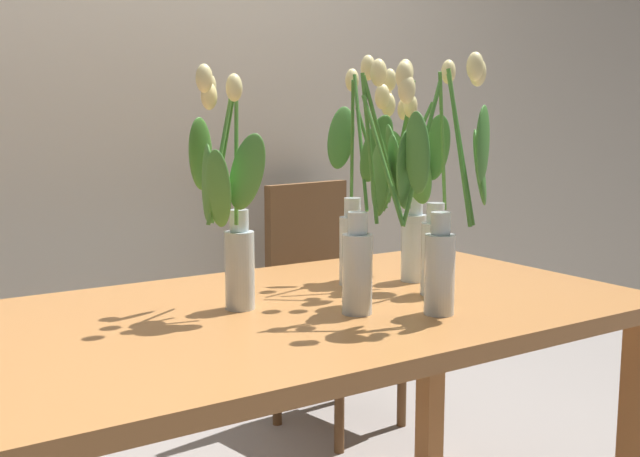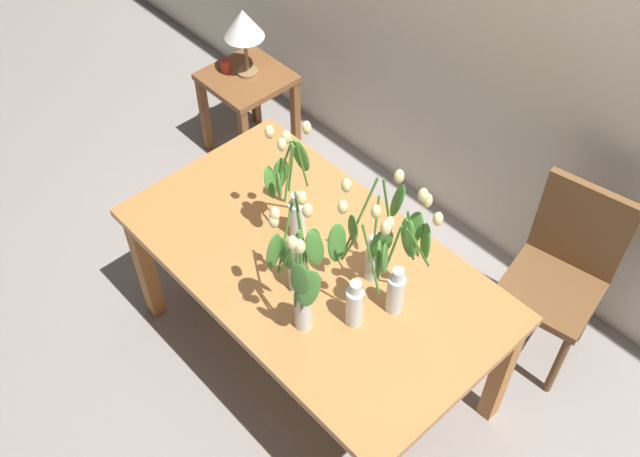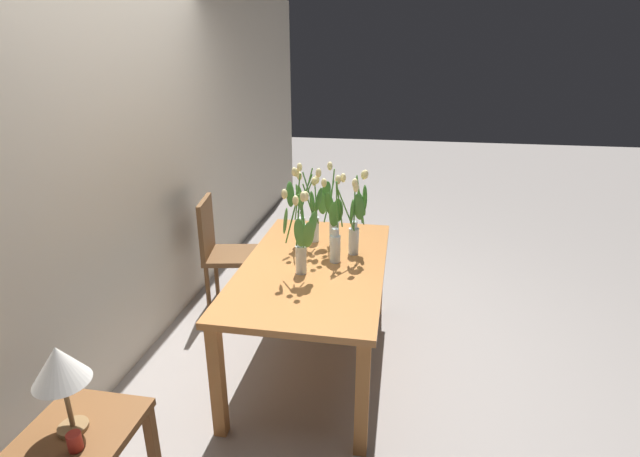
{
  "view_description": "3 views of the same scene",
  "coord_description": "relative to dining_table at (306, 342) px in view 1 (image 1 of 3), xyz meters",
  "views": [
    {
      "loc": [
        -0.9,
        -1.46,
        1.17
      ],
      "look_at": [
        -0.01,
        -0.07,
        0.93
      ],
      "focal_mm": 41.96,
      "sensor_mm": 36.0,
      "label": 1
    },
    {
      "loc": [
        1.38,
        -1.23,
        3.0
      ],
      "look_at": [
        0.07,
        -0.03,
        1.01
      ],
      "focal_mm": 40.67,
      "sensor_mm": 36.0,
      "label": 2
    },
    {
      "loc": [
        -2.7,
        -0.52,
        2.01
      ],
      "look_at": [
        -0.03,
        -0.05,
        0.99
      ],
      "focal_mm": 26.47,
      "sensor_mm": 36.0,
      "label": 3
    }
  ],
  "objects": [
    {
      "name": "room_wall_rear",
      "position": [
        0.0,
        1.25,
        0.7
      ],
      "size": [
        9.0,
        0.1,
        2.7
      ],
      "primitive_type": "cube",
      "color": "beige",
      "rests_on": "ground"
    },
    {
      "name": "dining_table",
      "position": [
        0.0,
        0.0,
        0.0
      ],
      "size": [
        1.6,
        0.9,
        0.74
      ],
      "color": "#B7753D",
      "rests_on": "ground"
    },
    {
      "name": "tulip_vase_0",
      "position": [
        0.31,
        -0.07,
        0.28
      ],
      "size": [
        0.24,
        0.15,
        0.58
      ],
      "color": "silver",
      "rests_on": "dining_table"
    },
    {
      "name": "tulip_vase_1",
      "position": [
        0.37,
        0.1,
        0.32
      ],
      "size": [
        0.17,
        0.25,
        0.57
      ],
      "color": "silver",
      "rests_on": "dining_table"
    },
    {
      "name": "tulip_vase_2",
      "position": [
        0.23,
        0.11,
        0.31
      ],
      "size": [
        0.19,
        0.27,
        0.58
      ],
      "color": "silver",
      "rests_on": "dining_table"
    },
    {
      "name": "tulip_vase_3",
      "position": [
        0.09,
        -0.14,
        0.3
      ],
      "size": [
        0.17,
        0.2,
        0.56
      ],
      "color": "silver",
      "rests_on": "dining_table"
    },
    {
      "name": "tulip_vase_4",
      "position": [
        0.21,
        -0.25,
        0.32
      ],
      "size": [
        0.25,
        0.12,
        0.57
      ],
      "color": "silver",
      "rests_on": "dining_table"
    },
    {
      "name": "tulip_vase_5",
      "position": [
        -0.17,
        0.05,
        0.32
      ],
      "size": [
        0.15,
        0.22,
        0.55
      ],
      "color": "silver",
      "rests_on": "dining_table"
    },
    {
      "name": "dining_chair",
      "position": [
        0.64,
        0.89,
        -0.12
      ],
      "size": [
        0.47,
        0.47,
        0.93
      ],
      "color": "brown",
      "rests_on": "ground"
    }
  ]
}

